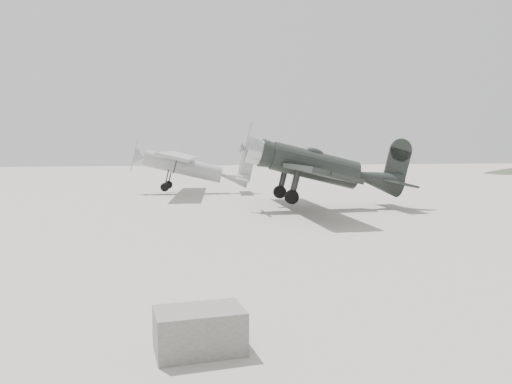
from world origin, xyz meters
The scene contains 4 objects.
ground centered at (0.00, 0.00, 0.00)m, with size 160.00×160.00×0.00m, color #9C948B.
lowwing_monoplane centered at (3.13, 8.85, 2.25)m, with size 9.43×13.13×4.25m.
highwing_monoplane centered at (-3.30, 20.08, 2.17)m, with size 8.76×12.30×3.47m.
equipment_block centered at (-5.16, -8.99, 0.36)m, with size 1.42×0.89×0.71m, color #5F5C59.
Camera 1 is at (-5.86, -16.86, 3.30)m, focal length 35.00 mm.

